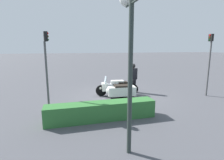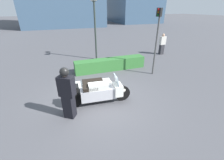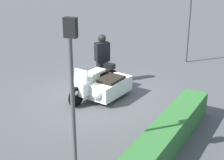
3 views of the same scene
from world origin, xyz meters
name	(u,v)px [view 1 (image 1 of 3)]	position (x,y,z in m)	size (l,w,h in m)	color
ground_plane	(117,96)	(0.00, 0.00, 0.00)	(160.00, 160.00, 0.00)	#4C4C51
police_motorcycle	(118,89)	(0.01, 0.17, 0.46)	(2.58, 1.34, 1.15)	black
officer_rider	(133,77)	(-1.19, -0.56, 0.97)	(0.58, 0.53, 1.84)	black
hedge_bush_curbside	(102,111)	(1.60, 3.14, 0.35)	(4.31, 0.68, 0.70)	#337033
twin_lamp_post	(131,28)	(1.33, 5.50, 3.27)	(0.36, 1.09, 4.20)	#2D3833
traffic_light_near	(47,61)	(3.65, 1.69, 2.27)	(0.22, 0.28, 3.47)	#4C4C4C
traffic_light_far	(209,56)	(-5.06, 1.33, 2.33)	(0.23, 0.27, 3.56)	#4C4C4C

